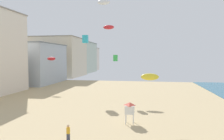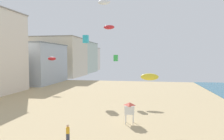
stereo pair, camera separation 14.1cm
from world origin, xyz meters
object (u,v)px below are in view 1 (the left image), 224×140
at_px(kite_white_parafoil, 104,2).
at_px(kite_flyer, 68,132).
at_px(kite_yellow_parafoil, 150,77).
at_px(kite_red_parafoil, 51,59).
at_px(kite_red_parafoil_2, 109,27).
at_px(lifeguard_stand, 130,108).
at_px(kite_green_box, 116,58).
at_px(kite_cyan_box_2, 85,39).

bearing_deg(kite_white_parafoil, kite_flyer, -86.78).
bearing_deg(kite_yellow_parafoil, kite_flyer, -147.39).
bearing_deg(kite_red_parafoil, kite_red_parafoil_2, -0.72).
bearing_deg(kite_white_parafoil, kite_red_parafoil, 156.84).
relative_size(lifeguard_stand, kite_red_parafoil_2, 1.02).
distance_m(kite_flyer, kite_white_parafoil, 28.84).
relative_size(kite_flyer, kite_green_box, 1.38).
bearing_deg(kite_white_parafoil, kite_yellow_parafoil, -63.61).
relative_size(kite_cyan_box_2, kite_yellow_parafoil, 0.83).
bearing_deg(kite_red_parafoil_2, kite_green_box, -71.25).
bearing_deg(kite_yellow_parafoil, kite_cyan_box_2, 124.76).
distance_m(kite_flyer, kite_cyan_box_2, 26.38).
xyz_separation_m(kite_green_box, kite_cyan_box_2, (-6.85, 3.40, 3.91)).
xyz_separation_m(kite_flyer, kite_cyan_box_2, (-5.39, 23.45, 10.79)).
xyz_separation_m(lifeguard_stand, kite_red_parafoil, (-20.81, 22.32, 5.76)).
relative_size(kite_white_parafoil, kite_red_parafoil, 1.20).
relative_size(lifeguard_stand, kite_white_parafoil, 1.01).
bearing_deg(kite_cyan_box_2, kite_green_box, -26.36).
bearing_deg(kite_yellow_parafoil, kite_red_parafoil_2, 110.68).
distance_m(lifeguard_stand, kite_red_parafoil_2, 26.50).
distance_m(lifeguard_stand, kite_green_box, 15.41).
height_order(kite_red_parafoil, kite_cyan_box_2, kite_cyan_box_2).
height_order(lifeguard_stand, kite_red_parafoil, kite_red_parafoil).
bearing_deg(kite_red_parafoil, kite_white_parafoil, -23.16).
bearing_deg(kite_red_parafoil, kite_cyan_box_2, -27.18).
height_order(kite_white_parafoil, kite_yellow_parafoil, kite_white_parafoil).
relative_size(kite_green_box, kite_red_parafoil, 0.56).
bearing_deg(kite_cyan_box_2, kite_yellow_parafoil, -55.24).
xyz_separation_m(kite_flyer, kite_red_parafoil, (-15.57, 28.68, 6.68)).
xyz_separation_m(kite_white_parafoil, kite_red_parafoil_2, (-0.14, 5.94, -4.05)).
bearing_deg(kite_cyan_box_2, kite_red_parafoil, 152.82).
relative_size(kite_flyer, kite_yellow_parafoil, 0.84).
relative_size(lifeguard_stand, kite_green_box, 2.15).
relative_size(kite_flyer, kite_cyan_box_2, 1.01).
xyz_separation_m(kite_white_parafoil, kite_red_parafoil, (-14.30, 6.12, -11.24)).
height_order(kite_flyer, kite_red_parafoil_2, kite_red_parafoil_2).
distance_m(kite_white_parafoil, kite_red_parafoil, 19.19).
bearing_deg(kite_yellow_parafoil, lifeguard_stand, 146.15).
height_order(kite_cyan_box_2, kite_yellow_parafoil, kite_cyan_box_2).
bearing_deg(kite_green_box, lifeguard_stand, -74.58).
height_order(kite_red_parafoil_2, kite_yellow_parafoil, kite_red_parafoil_2).
xyz_separation_m(lifeguard_stand, kite_green_box, (-3.78, 13.70, 5.96)).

